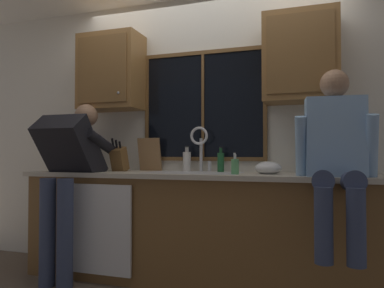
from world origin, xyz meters
TOP-DOWN VIEW (x-y plane):
  - back_wall at (0.00, 0.06)m, footprint 5.44×0.12m
  - window_glass at (-0.05, -0.01)m, footprint 1.10×0.02m
  - window_frame_top at (-0.05, -0.02)m, footprint 1.17×0.02m
  - window_frame_bottom at (-0.05, -0.02)m, footprint 1.17×0.02m
  - window_frame_left at (-0.62, -0.02)m, footprint 0.03×0.02m
  - window_frame_right at (0.52, -0.02)m, footprint 0.03×0.02m
  - window_mullion_center at (-0.05, -0.02)m, footprint 0.02×0.02m
  - lower_cabinet_run at (0.00, -0.29)m, footprint 3.04×0.58m
  - countertop at (0.00, -0.31)m, footprint 3.10×0.62m
  - dishwasher_front at (-0.78, -0.61)m, footprint 0.60×0.02m
  - upper_cabinet_left at (-0.93, -0.17)m, footprint 0.59×0.36m
  - upper_cabinet_right at (0.82, -0.17)m, footprint 0.59×0.36m
  - sink at (-0.05, -0.30)m, footprint 0.80×0.46m
  - faucet at (-0.04, -0.12)m, footprint 0.18×0.09m
  - person_standing at (-1.08, -0.60)m, footprint 0.53×0.70m
  - person_sitting_on_counter at (1.06, -0.57)m, footprint 0.54×0.61m
  - knife_block at (-0.79, -0.25)m, footprint 0.12×0.18m
  - cutting_board at (-0.56, -0.08)m, footprint 0.22×0.08m
  - mixing_bowl at (0.58, -0.32)m, footprint 0.21×0.21m
  - soap_dispenser at (0.34, -0.45)m, footprint 0.06×0.07m
  - bottle_green_glass at (-0.18, -0.11)m, footprint 0.07×0.07m
  - bottle_tall_clear at (0.14, -0.13)m, footprint 0.06×0.06m

SIDE VIEW (x-z plane):
  - lower_cabinet_run at x=0.00m, z-range 0.00..0.88m
  - dishwasher_front at x=-0.78m, z-range 0.09..0.83m
  - sink at x=-0.05m, z-range 0.72..0.93m
  - countertop at x=0.00m, z-range 0.88..0.92m
  - person_standing at x=-1.08m, z-range 0.18..1.72m
  - mixing_bowl at x=0.58m, z-range 0.91..1.02m
  - soap_dispenser at x=0.34m, z-range 0.90..1.07m
  - bottle_tall_clear at x=0.14m, z-range 0.90..1.12m
  - bottle_green_glass at x=-0.18m, z-range 0.90..1.13m
  - knife_block at x=-0.79m, z-range 0.87..1.19m
  - window_frame_bottom at x=-0.05m, z-range 1.01..1.05m
  - cutting_board at x=-0.56m, z-range 0.92..1.23m
  - person_sitting_on_counter at x=1.06m, z-range 0.47..1.73m
  - faucet at x=-0.04m, z-range 0.97..1.37m
  - back_wall at x=0.00m, z-range 0.00..2.55m
  - window_glass at x=-0.05m, z-range 1.05..2.00m
  - window_frame_left at x=-0.62m, z-range 1.05..2.00m
  - window_frame_right at x=0.52m, z-range 1.05..2.00m
  - window_mullion_center at x=-0.05m, z-range 1.05..2.00m
  - upper_cabinet_left at x=-0.93m, z-range 1.50..2.22m
  - upper_cabinet_right at x=0.82m, z-range 1.50..2.22m
  - window_frame_top at x=-0.05m, z-range 2.00..2.04m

